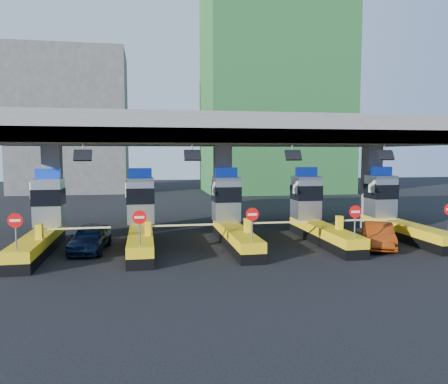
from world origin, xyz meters
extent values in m
plane|color=black|center=(0.00, 0.00, 0.00)|extent=(120.00, 120.00, 0.00)
cube|color=slate|center=(0.00, 3.00, 6.25)|extent=(28.00, 12.00, 1.50)
cube|color=#4C4C49|center=(0.00, -2.70, 5.85)|extent=(28.00, 0.60, 0.70)
cube|color=slate|center=(-10.00, 3.00, 2.75)|extent=(1.00, 1.00, 5.50)
cube|color=slate|center=(0.00, 3.00, 2.75)|extent=(1.00, 1.00, 5.50)
cube|color=slate|center=(10.00, 3.00, 2.75)|extent=(1.00, 1.00, 5.50)
cylinder|color=slate|center=(-7.50, -2.70, 5.25)|extent=(0.06, 0.06, 0.50)
cube|color=black|center=(-7.50, -2.90, 4.90)|extent=(0.80, 0.38, 0.54)
cylinder|color=slate|center=(-2.50, -2.70, 5.25)|extent=(0.06, 0.06, 0.50)
cube|color=black|center=(-2.50, -2.90, 4.90)|extent=(0.80, 0.38, 0.54)
cylinder|color=slate|center=(2.50, -2.70, 5.25)|extent=(0.06, 0.06, 0.50)
cube|color=black|center=(2.50, -2.90, 4.90)|extent=(0.80, 0.38, 0.54)
cylinder|color=slate|center=(7.50, -2.70, 5.25)|extent=(0.06, 0.06, 0.50)
cube|color=black|center=(7.50, -2.90, 4.90)|extent=(0.80, 0.38, 0.54)
cube|color=black|center=(-10.00, -1.00, 0.25)|extent=(1.20, 8.00, 0.50)
cube|color=#E5B70C|center=(-10.00, -1.00, 0.75)|extent=(1.20, 8.00, 0.50)
cube|color=#9EA3A8|center=(-10.00, 1.80, 2.30)|extent=(1.50, 1.50, 2.60)
cube|color=black|center=(-10.00, 1.78, 2.60)|extent=(1.56, 1.56, 0.90)
cube|color=#0C2DBF|center=(-10.00, 1.80, 3.88)|extent=(1.30, 0.35, 0.55)
cube|color=white|center=(-10.80, 1.50, 3.00)|extent=(0.06, 0.70, 0.90)
cylinder|color=slate|center=(-10.00, -4.60, 1.65)|extent=(0.07, 0.07, 1.30)
cylinder|color=red|center=(-10.00, -4.63, 2.25)|extent=(0.60, 0.04, 0.60)
cube|color=white|center=(-10.00, -4.65, 2.25)|extent=(0.42, 0.02, 0.10)
cube|color=#E5B70C|center=(-9.65, -2.20, 1.35)|extent=(0.30, 0.35, 0.70)
cube|color=white|center=(-8.00, -2.20, 1.45)|extent=(3.20, 0.08, 0.08)
cube|color=black|center=(-5.00, -1.00, 0.25)|extent=(1.20, 8.00, 0.50)
cube|color=#E5B70C|center=(-5.00, -1.00, 0.75)|extent=(1.20, 8.00, 0.50)
cube|color=#9EA3A8|center=(-5.00, 1.80, 2.30)|extent=(1.50, 1.50, 2.60)
cube|color=black|center=(-5.00, 1.78, 2.60)|extent=(1.56, 1.56, 0.90)
cube|color=#0C2DBF|center=(-5.00, 1.80, 3.88)|extent=(1.30, 0.35, 0.55)
cube|color=white|center=(-5.80, 1.50, 3.00)|extent=(0.06, 0.70, 0.90)
cylinder|color=slate|center=(-5.00, -4.60, 1.65)|extent=(0.07, 0.07, 1.30)
cylinder|color=red|center=(-5.00, -4.63, 2.25)|extent=(0.60, 0.04, 0.60)
cube|color=white|center=(-5.00, -4.65, 2.25)|extent=(0.42, 0.02, 0.10)
cube|color=#E5B70C|center=(-4.65, -2.20, 1.35)|extent=(0.30, 0.35, 0.70)
cube|color=white|center=(-3.00, -2.20, 1.45)|extent=(3.20, 0.08, 0.08)
cube|color=black|center=(0.00, -1.00, 0.25)|extent=(1.20, 8.00, 0.50)
cube|color=#E5B70C|center=(0.00, -1.00, 0.75)|extent=(1.20, 8.00, 0.50)
cube|color=#9EA3A8|center=(0.00, 1.80, 2.30)|extent=(1.50, 1.50, 2.60)
cube|color=black|center=(0.00, 1.78, 2.60)|extent=(1.56, 1.56, 0.90)
cube|color=#0C2DBF|center=(0.00, 1.80, 3.88)|extent=(1.30, 0.35, 0.55)
cube|color=white|center=(-0.80, 1.50, 3.00)|extent=(0.06, 0.70, 0.90)
cylinder|color=slate|center=(0.00, -4.60, 1.65)|extent=(0.07, 0.07, 1.30)
cylinder|color=red|center=(0.00, -4.63, 2.25)|extent=(0.60, 0.04, 0.60)
cube|color=white|center=(0.00, -4.65, 2.25)|extent=(0.42, 0.02, 0.10)
cube|color=#E5B70C|center=(0.35, -2.20, 1.35)|extent=(0.30, 0.35, 0.70)
cube|color=white|center=(2.00, -2.20, 1.45)|extent=(3.20, 0.08, 0.08)
cube|color=black|center=(5.00, -1.00, 0.25)|extent=(1.20, 8.00, 0.50)
cube|color=#E5B70C|center=(5.00, -1.00, 0.75)|extent=(1.20, 8.00, 0.50)
cube|color=#9EA3A8|center=(5.00, 1.80, 2.30)|extent=(1.50, 1.50, 2.60)
cube|color=black|center=(5.00, 1.78, 2.60)|extent=(1.56, 1.56, 0.90)
cube|color=#0C2DBF|center=(5.00, 1.80, 3.88)|extent=(1.30, 0.35, 0.55)
cube|color=white|center=(4.20, 1.50, 3.00)|extent=(0.06, 0.70, 0.90)
cylinder|color=slate|center=(5.00, -4.60, 1.65)|extent=(0.07, 0.07, 1.30)
cylinder|color=red|center=(5.00, -4.63, 2.25)|extent=(0.60, 0.04, 0.60)
cube|color=white|center=(5.00, -4.65, 2.25)|extent=(0.42, 0.02, 0.10)
cube|color=#E5B70C|center=(5.35, -2.20, 1.35)|extent=(0.30, 0.35, 0.70)
cube|color=white|center=(7.00, -2.20, 1.45)|extent=(3.20, 0.08, 0.08)
cube|color=black|center=(10.00, -1.00, 0.25)|extent=(1.20, 8.00, 0.50)
cube|color=#E5B70C|center=(10.00, -1.00, 0.75)|extent=(1.20, 8.00, 0.50)
cube|color=#9EA3A8|center=(10.00, 1.80, 2.30)|extent=(1.50, 1.50, 2.60)
cube|color=black|center=(10.00, 1.78, 2.60)|extent=(1.56, 1.56, 0.90)
cube|color=#0C2DBF|center=(10.00, 1.80, 3.88)|extent=(1.30, 0.35, 0.55)
cube|color=white|center=(9.20, 1.50, 3.00)|extent=(0.06, 0.70, 0.90)
cube|color=#E5B70C|center=(10.35, -2.20, 1.35)|extent=(0.30, 0.35, 0.70)
cube|color=#1E5926|center=(12.00, 32.00, 14.00)|extent=(18.00, 12.00, 28.00)
cube|color=#4C4C49|center=(-14.00, 36.00, 9.00)|extent=(14.00, 10.00, 18.00)
imported|color=black|center=(-7.54, -0.73, 0.71)|extent=(2.06, 4.28, 1.41)
imported|color=maroon|center=(7.39, -2.62, 0.66)|extent=(2.88, 4.23, 1.32)
camera|label=1|loc=(-4.74, -23.57, 4.98)|focal=35.00mm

